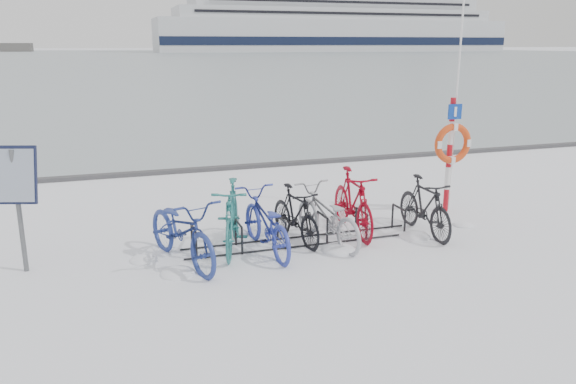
# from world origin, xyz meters

# --- Properties ---
(ground) EXTENTS (900.00, 900.00, 0.00)m
(ground) POSITION_xyz_m (0.00, 0.00, 0.00)
(ground) COLOR white
(ground) RESTS_ON ground
(ice_sheet) EXTENTS (400.00, 298.00, 0.02)m
(ice_sheet) POSITION_xyz_m (0.00, 155.00, 0.01)
(ice_sheet) COLOR #9FABB3
(ice_sheet) RESTS_ON ground
(quay_edge) EXTENTS (400.00, 0.25, 0.10)m
(quay_edge) POSITION_xyz_m (0.00, 5.90, 0.05)
(quay_edge) COLOR #3F3F42
(quay_edge) RESTS_ON ground
(bike_rack) EXTENTS (4.00, 0.48, 0.46)m
(bike_rack) POSITION_xyz_m (0.00, 0.00, 0.18)
(bike_rack) COLOR black
(bike_rack) RESTS_ON ground
(info_board) EXTENTS (0.66, 0.40, 1.85)m
(info_board) POSITION_xyz_m (-4.24, 0.08, 1.34)
(info_board) COLOR #595B5E
(info_board) RESTS_ON ground
(lifebuoy_station) EXTENTS (0.78, 0.22, 4.05)m
(lifebuoy_station) POSITION_xyz_m (3.32, 0.77, 1.36)
(lifebuoy_station) COLOR #AC0D18
(lifebuoy_station) RESTS_ON ground
(cruise_ferry) EXTENTS (148.26, 27.94, 48.71)m
(cruise_ferry) POSITION_xyz_m (91.03, 217.68, 13.27)
(cruise_ferry) COLOR silver
(cruise_ferry) RESTS_ON ground
(bike_0) EXTENTS (1.33, 2.20, 1.09)m
(bike_0) POSITION_xyz_m (-2.01, -0.26, 0.55)
(bike_0) COLOR navy
(bike_0) RESTS_ON ground
(bike_1) EXTENTS (1.07, 1.95, 1.13)m
(bike_1) POSITION_xyz_m (-1.17, 0.09, 0.57)
(bike_1) COLOR #236C6A
(bike_1) RESTS_ON ground
(bike_2) EXTENTS (0.83, 1.96, 1.00)m
(bike_2) POSITION_xyz_m (-0.68, -0.17, 0.50)
(bike_2) COLOR #2B389D
(bike_2) RESTS_ON ground
(bike_3) EXTENTS (0.70, 1.65, 0.96)m
(bike_3) POSITION_xyz_m (-0.07, 0.14, 0.48)
(bike_3) COLOR black
(bike_3) RESTS_ON ground
(bike_4) EXTENTS (0.99, 1.97, 0.99)m
(bike_4) POSITION_xyz_m (0.39, -0.13, 0.49)
(bike_4) COLOR #A1A2A8
(bike_4) RESTS_ON ground
(bike_5) EXTENTS (0.68, 1.94, 1.15)m
(bike_5) POSITION_xyz_m (1.02, 0.25, 0.57)
(bike_5) COLOR maroon
(bike_5) RESTS_ON ground
(bike_6) EXTENTS (0.50, 1.71, 1.03)m
(bike_6) POSITION_xyz_m (2.18, -0.20, 0.51)
(bike_6) COLOR black
(bike_6) RESTS_ON ground
(snow_drifts) EXTENTS (6.08, 1.92, 0.19)m
(snow_drifts) POSITION_xyz_m (0.07, -0.21, 0.00)
(snow_drifts) COLOR white
(snow_drifts) RESTS_ON ground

